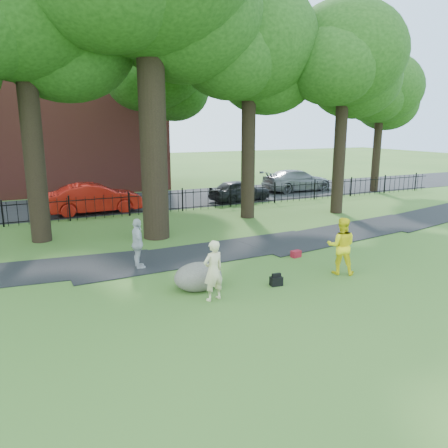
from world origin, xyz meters
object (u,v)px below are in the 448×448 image
boulder (198,275)px  red_sedan (95,198)px  woman (213,271)px  man (341,246)px

boulder → red_sedan: size_ratio=0.29×
boulder → red_sedan: red_sedan is taller
woman → man: 4.63m
man → boulder: bearing=27.2°
woman → red_sedan: 13.82m
boulder → red_sedan: 12.85m
woman → boulder: 1.06m
woman → man: bearing=171.1°
boulder → man: bearing=-8.7°
man → boulder: 4.77m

